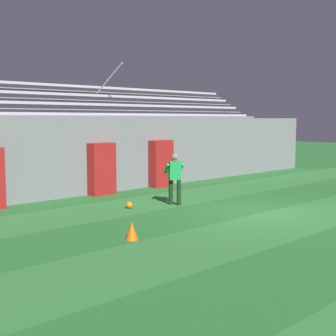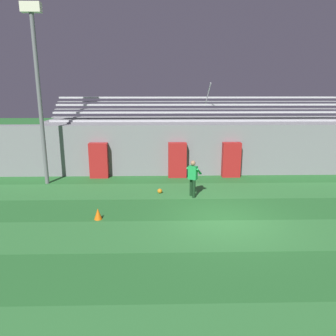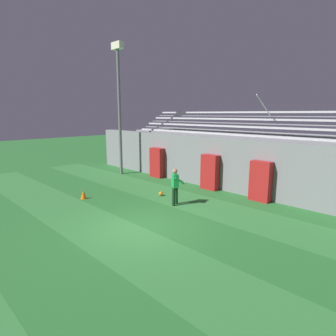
{
  "view_description": "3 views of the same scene",
  "coord_description": "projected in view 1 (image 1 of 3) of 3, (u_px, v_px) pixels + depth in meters",
  "views": [
    {
      "loc": [
        -11.34,
        -8.05,
        2.77
      ],
      "look_at": [
        -1.19,
        2.72,
        1.21
      ],
      "focal_mm": 50.0,
      "sensor_mm": 36.0,
      "label": 1
    },
    {
      "loc": [
        -2.37,
        -11.31,
        4.87
      ],
      "look_at": [
        -2.05,
        2.61,
        1.35
      ],
      "focal_mm": 35.0,
      "sensor_mm": 36.0,
      "label": 2
    },
    {
      "loc": [
        7.46,
        -6.17,
        4.07
      ],
      "look_at": [
        -1.93,
        3.2,
        1.49
      ],
      "focal_mm": 30.0,
      "sensor_mm": 36.0,
      "label": 3
    }
  ],
  "objects": [
    {
      "name": "padding_pillar_gate_right",
      "position": [
        161.0,
        164.0,
        19.06
      ],
      "size": [
        0.98,
        0.44,
        1.9
      ],
      "primitive_type": "cube",
      "color": "#B21E1E",
      "rests_on": "ground"
    },
    {
      "name": "traffic_cone",
      "position": [
        132.0,
        231.0,
        10.74
      ],
      "size": [
        0.3,
        0.3,
        0.42
      ],
      "primitive_type": "cone",
      "color": "orange",
      "rests_on": "ground"
    },
    {
      "name": "ground_plane",
      "position": [
        260.0,
        213.0,
        13.85
      ],
      "size": [
        80.0,
        80.0,
        0.0
      ],
      "primitive_type": "plane",
      "color": "#286B2D"
    },
    {
      "name": "turf_stripe_far",
      "position": [
        177.0,
        198.0,
        16.4
      ],
      "size": [
        28.0,
        2.38,
        0.01
      ],
      "primitive_type": "cube",
      "color": "#337A38",
      "rests_on": "ground"
    },
    {
      "name": "soccer_ball",
      "position": [
        129.0,
        205.0,
        14.48
      ],
      "size": [
        0.22,
        0.22,
        0.22
      ],
      "primitive_type": "sphere",
      "color": "orange",
      "rests_on": "ground"
    },
    {
      "name": "turf_stripe_mid",
      "position": [
        297.0,
        219.0,
        12.95
      ],
      "size": [
        28.0,
        2.38,
        0.01
      ],
      "primitive_type": "cube",
      "color": "#337A38",
      "rests_on": "ground"
    },
    {
      "name": "goalkeeper",
      "position": [
        175.0,
        175.0,
        15.05
      ],
      "size": [
        0.73,
        0.71,
        1.67
      ],
      "color": "#143319",
      "rests_on": "ground"
    },
    {
      "name": "padding_pillar_gate_left",
      "position": [
        102.0,
        169.0,
        17.06
      ],
      "size": [
        0.98,
        0.44,
        1.9
      ],
      "primitive_type": "cube",
      "color": "#B21E1E",
      "rests_on": "ground"
    },
    {
      "name": "bleacher_stand",
      "position": [
        95.0,
        149.0,
        19.84
      ],
      "size": [
        18.0,
        3.35,
        5.03
      ],
      "color": "gray",
      "rests_on": "ground"
    },
    {
      "name": "back_wall",
      "position": [
        124.0,
        154.0,
        18.41
      ],
      "size": [
        24.0,
        0.6,
        2.8
      ],
      "primitive_type": "cube",
      "color": "gray",
      "rests_on": "ground"
    }
  ]
}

